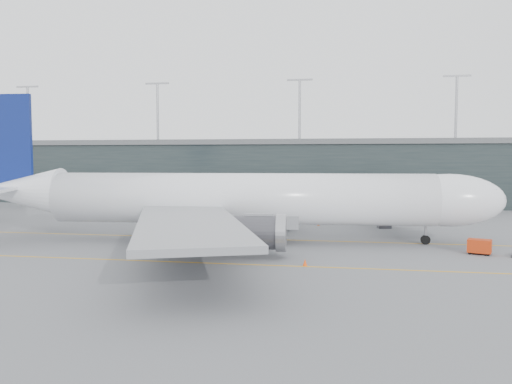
# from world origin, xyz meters

# --- Properties ---
(ground) EXTENTS (320.00, 320.00, 0.00)m
(ground) POSITION_xyz_m (0.00, 0.00, 0.00)
(ground) COLOR slate
(ground) RESTS_ON ground
(taxiline_a) EXTENTS (160.00, 0.25, 0.02)m
(taxiline_a) POSITION_xyz_m (0.00, -4.00, 0.01)
(taxiline_a) COLOR orange
(taxiline_a) RESTS_ON ground
(taxiline_b) EXTENTS (160.00, 0.25, 0.02)m
(taxiline_b) POSITION_xyz_m (0.00, -20.00, 0.01)
(taxiline_b) COLOR orange
(taxiline_b) RESTS_ON ground
(taxiline_lead_main) EXTENTS (0.25, 60.00, 0.02)m
(taxiline_lead_main) POSITION_xyz_m (5.00, 20.00, 0.01)
(taxiline_lead_main) COLOR orange
(taxiline_lead_main) RESTS_ON ground
(terminal) EXTENTS (240.00, 36.00, 29.00)m
(terminal) POSITION_xyz_m (-0.00, 58.00, 7.62)
(terminal) COLOR black
(terminal) RESTS_ON ground
(main_aircraft) EXTENTS (70.16, 65.80, 19.67)m
(main_aircraft) POSITION_xyz_m (1.17, -6.20, 5.52)
(main_aircraft) COLOR white
(main_aircraft) RESTS_ON ground
(jet_bridge) EXTENTS (10.26, 43.80, 6.46)m
(jet_bridge) POSITION_xyz_m (20.07, 23.52, 4.83)
(jet_bridge) COLOR #2A2A2F
(jet_bridge) RESTS_ON ground
(gse_cart) EXTENTS (2.92, 2.37, 1.72)m
(gse_cart) POSITION_xyz_m (30.25, -10.31, 0.96)
(gse_cart) COLOR #BA2F0D
(gse_cart) RESTS_ON ground
(uld_a) EXTENTS (2.36, 2.15, 1.75)m
(uld_a) POSITION_xyz_m (-6.59, 10.37, 0.92)
(uld_a) COLOR #3F3E44
(uld_a) RESTS_ON ground
(uld_b) EXTENTS (2.39, 2.06, 1.91)m
(uld_b) POSITION_xyz_m (-2.43, 11.64, 1.00)
(uld_b) COLOR #3F3E44
(uld_b) RESTS_ON ground
(uld_c) EXTENTS (2.15, 1.80, 1.81)m
(uld_c) POSITION_xyz_m (0.68, 9.41, 0.95)
(uld_c) COLOR #3F3E44
(uld_c) RESTS_ON ground
(cone_nose) EXTENTS (0.42, 0.42, 0.67)m
(cone_nose) POSITION_xyz_m (31.87, -6.69, 0.33)
(cone_nose) COLOR #FF400E
(cone_nose) RESTS_ON ground
(cone_wing_stbd) EXTENTS (0.45, 0.45, 0.72)m
(cone_wing_stbd) POSITION_xyz_m (10.93, -19.66, 0.36)
(cone_wing_stbd) COLOR #FF4E0E
(cone_wing_stbd) RESTS_ON ground
(cone_wing_port) EXTENTS (0.42, 0.42, 0.67)m
(cone_wing_port) POSITION_xyz_m (11.07, 10.92, 0.34)
(cone_wing_port) COLOR #D1480B
(cone_wing_port) RESTS_ON ground
(cone_tail) EXTENTS (0.46, 0.46, 0.74)m
(cone_tail) POSITION_xyz_m (-7.18, -9.30, 0.37)
(cone_tail) COLOR orange
(cone_tail) RESTS_ON ground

